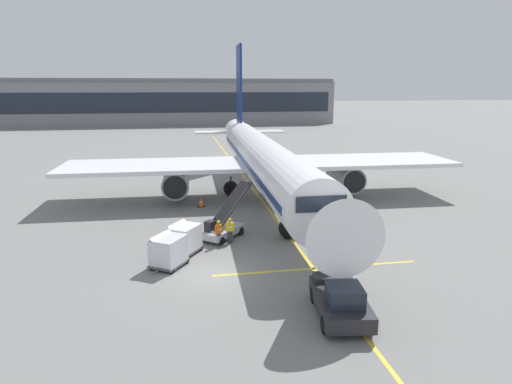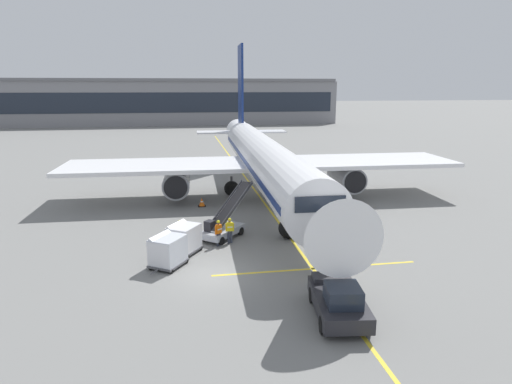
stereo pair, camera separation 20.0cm
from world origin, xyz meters
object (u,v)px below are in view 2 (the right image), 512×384
Objects in this scene: baggage_cart_lead at (183,238)px; pushback_tug at (339,300)px; baggage_cart_second at (167,250)px; belt_loader at (224,224)px; safety_cone_engine_keepout at (202,202)px; ground_crew_marshaller at (230,229)px; ground_crew_by_carts at (218,231)px; parked_airplane at (263,158)px; ground_crew_by_loader at (180,231)px.

baggage_cart_lead reaches higher than pushback_tug.
pushback_tug is at bearing -43.08° from baggage_cart_second.
belt_loader is 6.24× the size of safety_cone_engine_keepout.
baggage_cart_lead is at bearing 126.25° from pushback_tug.
ground_crew_by_carts is at bearing -155.06° from ground_crew_marshaller.
parked_airplane reaches higher than ground_crew_by_carts.
parked_airplane reaches higher than ground_crew_by_loader.
pushback_tug is 2.66× the size of ground_crew_by_carts.
safety_cone_engine_keepout is (-0.59, 10.06, -0.63)m from ground_crew_by_carts.
baggage_cart_lead is 1.56× the size of ground_crew_by_loader.
parked_airplane is 13.08m from ground_crew_marshaller.
baggage_cart_second is 13.26m from safety_cone_engine_keepout.
ground_crew_by_carts is (3.21, 2.92, -0.00)m from baggage_cart_second.
safety_cone_engine_keepout is at bearing 78.98° from ground_crew_by_loader.
baggage_cart_lead is 3.63× the size of safety_cone_engine_keepout.
parked_airplane is 9.83× the size of belt_loader.
ground_crew_by_loader is (-7.68, -11.96, -2.70)m from parked_airplane.
ground_crew_by_loader is (0.74, 3.33, -0.00)m from baggage_cart_second.
parked_airplane reaches higher than belt_loader.
pushback_tug is at bearing -71.28° from belt_loader.
ground_crew_by_loader is 2.51m from ground_crew_by_carts.
belt_loader is at bearing 73.01° from ground_crew_by_carts.
pushback_tug reaches higher than ground_crew_by_carts.
parked_airplane is 26.40× the size of ground_crew_by_loader.
pushback_tug is (7.72, -7.22, -0.17)m from baggage_cart_second.
ground_crew_by_carts is (2.27, 0.89, -0.00)m from baggage_cart_lead.
belt_loader reaches higher than baggage_cart_lead.
ground_crew_by_carts is (-5.21, -12.37, -2.70)m from parked_airplane.
belt_loader is 5.91m from baggage_cart_second.
ground_crew_marshaller is (3.05, 1.26, -0.00)m from baggage_cart_lead.
parked_airplane reaches higher than baggage_cart_second.
parked_airplane is 16.93× the size of baggage_cart_lead.
pushback_tug is 2.66× the size of ground_crew_by_loader.
baggage_cart_lead is 2.23m from baggage_cart_second.
pushback_tug is at bearing -53.75° from baggage_cart_lead.
baggage_cart_second is 3.63× the size of safety_cone_engine_keepout.
ground_crew_by_carts is at bearing 21.48° from baggage_cart_lead.
parked_airplane is 15.47m from baggage_cart_lead.
safety_cone_engine_keepout is (2.62, 12.98, -0.63)m from baggage_cart_second.
parked_airplane is at bearing 67.15° from ground_crew_by_carts.
belt_loader is at bearing 101.71° from ground_crew_marshaller.
belt_loader reaches higher than pushback_tug.
baggage_cart_second reaches higher than ground_crew_by_loader.
baggage_cart_lead is 3.30m from ground_crew_marshaller.
parked_airplane is 13.70m from ground_crew_by_carts.
ground_crew_by_loader is at bearing 179.15° from ground_crew_marshaller.
belt_loader is 12.47m from pushback_tug.
ground_crew_by_carts is (-0.51, -1.67, 0.07)m from belt_loader.
belt_loader reaches higher than safety_cone_engine_keepout.
ground_crew_by_carts is at bearing -9.45° from ground_crew_by_loader.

